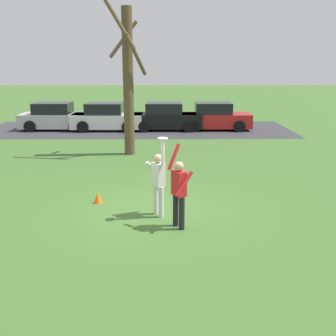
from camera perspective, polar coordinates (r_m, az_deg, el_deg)
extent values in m
plane|color=#426B2D|center=(11.05, -1.78, -6.13)|extent=(120.00, 120.00, 0.00)
cylinder|color=silver|center=(10.76, -1.70, -4.38)|extent=(0.14, 0.14, 0.82)
cylinder|color=silver|center=(10.55, -0.97, -4.77)|extent=(0.14, 0.14, 0.82)
cube|color=silver|center=(10.45, -1.37, -0.90)|extent=(0.38, 0.42, 0.60)
sphere|color=tan|center=(10.34, -1.38, 1.32)|extent=(0.23, 0.23, 0.23)
cylinder|color=silver|center=(10.62, -2.00, -0.38)|extent=(0.44, 0.32, 0.59)
cylinder|color=silver|center=(10.11, -0.72, 2.26)|extent=(0.09, 0.09, 0.66)
cylinder|color=black|center=(9.81, 1.93, -6.31)|extent=(0.14, 0.14, 0.82)
cylinder|color=black|center=(10.01, 1.08, -5.86)|extent=(0.14, 0.14, 0.82)
cube|color=red|center=(9.69, 1.53, -2.15)|extent=(0.38, 0.42, 0.60)
sphere|color=tan|center=(9.57, 1.54, 0.23)|extent=(0.23, 0.23, 0.23)
cylinder|color=red|center=(9.49, 2.29, -2.21)|extent=(0.44, 0.32, 0.59)
cylinder|color=red|center=(9.71, 0.81, 1.56)|extent=(0.32, 0.24, 0.65)
cylinder|color=white|center=(10.04, -0.73, 4.16)|extent=(0.25, 0.25, 0.02)
cube|color=#BCBCC1|center=(25.15, -15.32, 6.43)|extent=(4.12, 1.85, 0.80)
cube|color=black|center=(25.10, -15.76, 8.05)|extent=(2.12, 1.66, 0.64)
cylinder|color=black|center=(25.75, -12.01, 6.32)|extent=(0.66, 0.23, 0.66)
cylinder|color=black|center=(23.99, -12.90, 5.68)|extent=(0.66, 0.23, 0.66)
cylinder|color=black|center=(26.40, -17.45, 6.17)|extent=(0.66, 0.23, 0.66)
cylinder|color=black|center=(24.69, -18.69, 5.52)|extent=(0.66, 0.23, 0.66)
cube|color=white|center=(24.34, -8.44, 6.54)|extent=(4.12, 1.85, 0.80)
cube|color=black|center=(24.28, -8.86, 8.21)|extent=(2.12, 1.66, 0.64)
cylinder|color=black|center=(25.12, -5.24, 6.37)|extent=(0.66, 0.23, 0.66)
cylinder|color=black|center=(23.32, -5.64, 5.73)|extent=(0.66, 0.23, 0.66)
cylinder|color=black|center=(25.48, -10.98, 6.29)|extent=(0.66, 0.23, 0.66)
cylinder|color=black|center=(23.71, -11.80, 5.64)|extent=(0.66, 0.23, 0.66)
cube|color=black|center=(24.19, -0.20, 6.64)|extent=(4.12, 1.85, 0.80)
cube|color=black|center=(24.10, -0.56, 8.34)|extent=(2.12, 1.66, 0.64)
cylinder|color=black|center=(25.15, 2.73, 6.43)|extent=(0.66, 0.23, 0.66)
cylinder|color=black|center=(23.35, 2.93, 5.79)|extent=(0.66, 0.23, 0.66)
cylinder|color=black|center=(25.16, -3.10, 6.43)|extent=(0.66, 0.23, 0.66)
cylinder|color=black|center=(23.36, -3.34, 5.79)|extent=(0.66, 0.23, 0.66)
cube|color=red|center=(24.45, 6.62, 6.63)|extent=(4.12, 1.85, 0.80)
cube|color=black|center=(24.34, 6.31, 8.31)|extent=(2.12, 1.66, 0.64)
cylinder|color=black|center=(25.54, 9.23, 6.38)|extent=(0.66, 0.23, 0.66)
cylinder|color=black|center=(23.77, 9.90, 5.75)|extent=(0.66, 0.23, 0.66)
cylinder|color=black|center=(25.27, 3.49, 6.46)|extent=(0.66, 0.23, 0.66)
cylinder|color=black|center=(23.47, 3.75, 5.82)|extent=(0.66, 0.23, 0.66)
cube|color=#38383D|center=(24.50, -4.26, 5.41)|extent=(18.01, 6.40, 0.01)
cylinder|color=brown|center=(17.52, -5.57, 11.70)|extent=(0.44, 0.44, 6.07)
cylinder|color=brown|center=(17.13, -4.51, 15.53)|extent=(0.90, 0.93, 1.67)
cylinder|color=brown|center=(18.08, -6.27, 17.40)|extent=(1.25, 0.61, 1.55)
cylinder|color=brown|center=(17.02, -6.75, 19.30)|extent=(1.31, 0.65, 1.95)
cone|color=orange|center=(11.84, -9.71, -4.07)|extent=(0.26, 0.26, 0.32)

